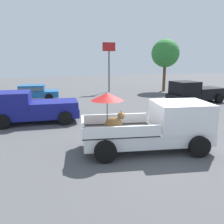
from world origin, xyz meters
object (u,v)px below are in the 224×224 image
object	(u,v)px
pickup_truck_far	(32,108)
pickup_truck_red	(194,92)
parked_sedan_near	(33,92)
pickup_truck_main	(157,126)
motel_sign	(109,58)

from	to	relation	value
pickup_truck_far	pickup_truck_red	bearing A→B (deg)	-165.57
parked_sedan_near	pickup_truck_far	bearing A→B (deg)	-83.32
pickup_truck_main	parked_sedan_near	size ratio (longest dim) A/B	1.18
pickup_truck_far	motel_sign	xyz separation A→B (m)	(8.10, 10.45, 2.81)
pickup_truck_red	parked_sedan_near	size ratio (longest dim) A/B	1.09
pickup_truck_red	pickup_truck_far	size ratio (longest dim) A/B	0.99
pickup_truck_far	parked_sedan_near	size ratio (longest dim) A/B	1.10
parked_sedan_near	motel_sign	bearing A→B (deg)	26.71
pickup_truck_red	pickup_truck_far	xyz separation A→B (m)	(-12.70, -2.03, 0.00)
pickup_truck_main	parked_sedan_near	distance (m)	14.25
pickup_truck_far	parked_sedan_near	xyz separation A→B (m)	(0.14, 7.72, -0.13)
pickup_truck_far	motel_sign	world-z (taller)	motel_sign
pickup_truck_main	motel_sign	size ratio (longest dim) A/B	1.01
pickup_truck_far	pickup_truck_main	bearing A→B (deg)	134.40
pickup_truck_red	motel_sign	bearing A→B (deg)	-64.48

